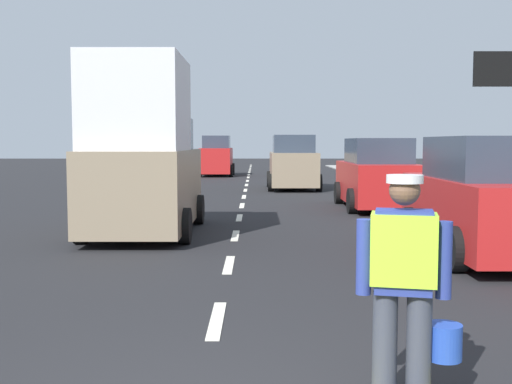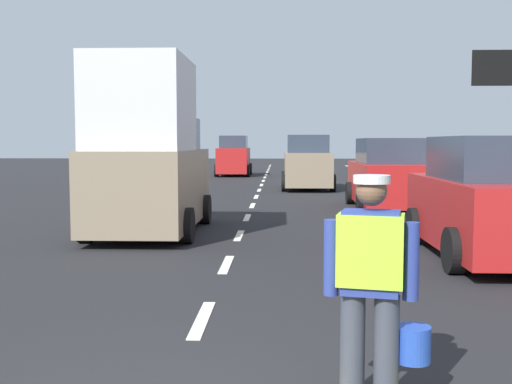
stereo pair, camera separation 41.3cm
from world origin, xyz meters
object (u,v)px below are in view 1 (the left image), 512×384
(car_outgoing_far, at_px, (292,164))
(car_oncoming_third, at_px, (215,157))
(road_worker, at_px, (405,277))
(car_parked_far, at_px, (375,176))
(car_parked_curbside, at_px, (483,201))
(delivery_truck, at_px, (142,156))

(car_outgoing_far, height_order, car_oncoming_third, car_oncoming_third)
(road_worker, xyz_separation_m, car_parked_far, (2.39, 13.40, 0.01))
(car_parked_curbside, bearing_deg, car_oncoming_third, 103.58)
(car_parked_curbside, bearing_deg, car_parked_far, 92.46)
(road_worker, distance_m, car_parked_far, 13.61)
(road_worker, distance_m, car_oncoming_third, 31.06)
(car_outgoing_far, relative_size, car_oncoming_third, 1.01)
(road_worker, distance_m, delivery_truck, 9.02)
(road_worker, xyz_separation_m, delivery_truck, (-3.39, 8.34, 0.68))
(delivery_truck, xyz_separation_m, car_oncoming_third, (0.06, 22.55, -0.55))
(road_worker, bearing_deg, delivery_truck, 112.11)
(car_outgoing_far, height_order, car_parked_far, car_outgoing_far)
(road_worker, relative_size, car_parked_far, 0.38)
(road_worker, relative_size, delivery_truck, 0.36)
(car_parked_far, bearing_deg, car_parked_curbside, -87.54)
(car_outgoing_far, bearing_deg, road_worker, -91.17)
(car_parked_curbside, height_order, car_outgoing_far, car_outgoing_far)
(car_outgoing_far, relative_size, car_parked_far, 0.90)
(car_outgoing_far, bearing_deg, car_parked_far, -74.92)
(car_oncoming_third, bearing_deg, road_worker, -83.86)
(road_worker, height_order, car_outgoing_far, car_outgoing_far)
(road_worker, bearing_deg, car_parked_far, 79.87)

